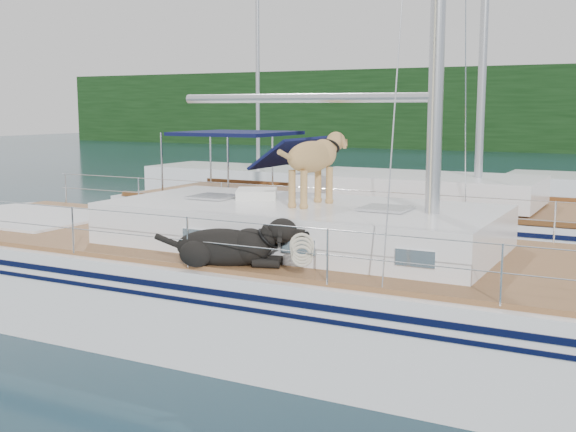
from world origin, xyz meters
The scene contains 4 objects.
ground centered at (0.00, 0.00, 0.00)m, with size 120.00×120.00×0.00m, color black.
main_sailboat centered at (0.10, -0.01, 0.68)m, with size 12.00×3.89×14.01m.
neighbor_sailboat centered at (-0.47, 5.75, 0.63)m, with size 11.00×3.50×13.30m.
bg_boat_west centered at (-8.00, 14.00, 0.45)m, with size 8.00×3.00×11.65m.
Camera 1 is at (5.11, -8.54, 3.08)m, focal length 45.00 mm.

